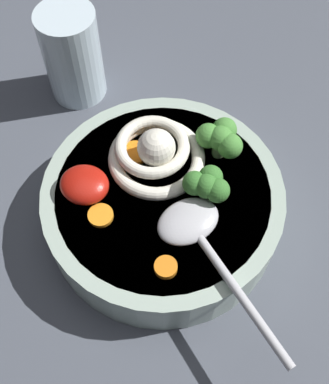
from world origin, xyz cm
name	(u,v)px	position (x,y,z in cm)	size (l,w,h in cm)	color
table_slab	(166,219)	(0.00, 0.00, 1.47)	(100.82, 100.82, 2.93)	#474C56
soup_bowl	(164,206)	(-0.17, 0.72, 5.82)	(23.64, 23.64, 5.58)	#9EB2A3
noodle_pile	(155,153)	(2.04, -2.35, 9.83)	(10.53, 10.32, 4.23)	silver
soup_spoon	(196,233)	(-4.61, 4.02, 9.31)	(15.83, 12.99, 1.60)	#B7B7BC
chili_sauce_dollop	(84,185)	(6.89, 3.41, 9.58)	(4.74, 4.26, 2.13)	#B2190F
broccoli_floret_center	(221,138)	(-3.43, -5.65, 10.90)	(4.83, 4.15, 3.82)	#7A9E60
broccoli_floret_beside_noodles	(207,186)	(-3.99, -0.16, 10.75)	(4.51, 3.88, 3.57)	#7A9E60
carrot_slice_near_spoon	(166,267)	(-3.23, 7.92, 8.85)	(2.06, 2.06, 0.68)	orange
carrot_slice_rear	(101,215)	(4.32, 5.42, 8.73)	(2.39, 2.39, 0.44)	orange
carrot_slice_beside_chili	(135,153)	(4.27, -2.24, 8.73)	(2.79, 2.79, 0.43)	orange
drinking_glass	(72,55)	(16.45, -12.05, 8.62)	(6.69, 6.69, 11.37)	silver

